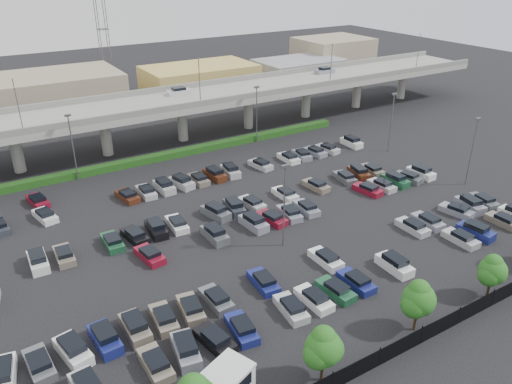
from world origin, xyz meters
TOP-DOWN VIEW (x-y plane):
  - ground at (0.00, 0.00)m, footprint 280.00×280.00m
  - overpass at (-0.25, 32.00)m, footprint 150.00×13.00m
  - hedge at (0.00, 25.00)m, footprint 66.00×1.60m
  - fence at (-0.05, -28.00)m, footprint 70.00×0.10m
  - tree_row at (0.70, -26.53)m, footprint 65.07×3.66m
  - parked_cars at (-0.04, -3.58)m, footprint 63.07×41.65m
  - light_poles at (-4.13, 2.00)m, footprint 66.90×48.38m
  - distant_buildings at (12.38, 61.81)m, footprint 138.00×24.00m
  - comm_tower at (4.00, 74.00)m, footprint 2.40×2.40m

SIDE VIEW (x-z plane):
  - ground at x=0.00m, z-range 0.00..0.00m
  - hedge at x=0.00m, z-range 0.00..1.10m
  - parked_cars at x=-0.04m, z-range -0.22..1.45m
  - fence at x=-0.05m, z-range -0.10..1.90m
  - tree_row at x=0.70m, z-range 0.55..6.49m
  - distant_buildings at x=12.38m, z-range -0.76..8.24m
  - light_poles at x=-4.13m, z-range 1.09..11.39m
  - overpass at x=-0.25m, z-range -0.93..14.87m
  - comm_tower at x=4.00m, z-range 0.61..30.61m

